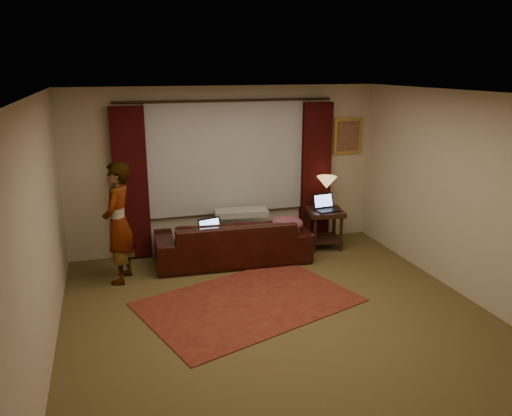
{
  "coord_description": "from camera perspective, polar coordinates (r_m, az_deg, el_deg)",
  "views": [
    {
      "loc": [
        -1.82,
        -5.12,
        2.88
      ],
      "look_at": [
        0.1,
        1.2,
        1.0
      ],
      "focal_mm": 35.0,
      "sensor_mm": 36.0,
      "label": 1
    }
  ],
  "objects": [
    {
      "name": "picture_frame",
      "position": [
        8.62,
        10.43,
        8.09
      ],
      "size": [
        0.5,
        0.04,
        0.6
      ],
      "primitive_type": "cube",
      "color": "gold",
      "rests_on": "wall_back"
    },
    {
      "name": "wall_left",
      "position": [
        5.4,
        -23.34,
        -2.47
      ],
      "size": [
        0.02,
        5.0,
        2.6
      ],
      "primitive_type": "cube",
      "color": "#BBAB91",
      "rests_on": "ground"
    },
    {
      "name": "drape_right",
      "position": [
        8.39,
        6.82,
        4.08
      ],
      "size": [
        0.5,
        0.14,
        2.3
      ],
      "primitive_type": "cube",
      "color": "black",
      "rests_on": "floor"
    },
    {
      "name": "wall_back",
      "position": [
        7.99,
        -3.41,
        4.46
      ],
      "size": [
        5.0,
        0.02,
        2.6
      ],
      "primitive_type": "cube",
      "color": "#BBAB91",
      "rests_on": "ground"
    },
    {
      "name": "person",
      "position": [
        7.0,
        -15.46,
        -1.68
      ],
      "size": [
        0.62,
        0.62,
        1.68
      ],
      "primitive_type": "imported",
      "rotation": [
        0.0,
        0.0,
        -1.89
      ],
      "color": "#969590",
      "rests_on": "floor"
    },
    {
      "name": "laptop_sofa",
      "position": [
        7.28,
        -4.82,
        -2.46
      ],
      "size": [
        0.46,
        0.48,
        0.26
      ],
      "primitive_type": null,
      "rotation": [
        0.0,
        0.0,
        0.29
      ],
      "color": "black",
      "rests_on": "sofa"
    },
    {
      "name": "tiffany_lamp",
      "position": [
        8.24,
        8.04,
        1.82
      ],
      "size": [
        0.38,
        0.38,
        0.52
      ],
      "primitive_type": null,
      "rotation": [
        0.0,
        0.0,
        -0.2
      ],
      "color": "olive",
      "rests_on": "end_table"
    },
    {
      "name": "floor",
      "position": [
        6.15,
        2.41,
        -12.09
      ],
      "size": [
        5.0,
        5.0,
        0.01
      ],
      "primitive_type": "cube",
      "color": "brown",
      "rests_on": "ground"
    },
    {
      "name": "area_rug",
      "position": [
        6.42,
        -0.85,
        -10.69
      ],
      "size": [
        2.98,
        2.44,
        0.01
      ],
      "primitive_type": "cube",
      "rotation": [
        0.0,
        0.0,
        0.32
      ],
      "color": "maroon",
      "rests_on": "floor"
    },
    {
      "name": "throw_blanket",
      "position": [
        7.71,
        -1.73,
        1.27
      ],
      "size": [
        0.86,
        0.43,
        0.1
      ],
      "primitive_type": "cube",
      "rotation": [
        0.0,
        0.0,
        -0.13
      ],
      "color": "#969590",
      "rests_on": "sofa"
    },
    {
      "name": "sofa",
      "position": [
        7.56,
        -2.71,
        -2.75
      ],
      "size": [
        2.36,
        1.13,
        0.93
      ],
      "primitive_type": "imported",
      "rotation": [
        0.0,
        0.0,
        3.09
      ],
      "color": "black",
      "rests_on": "floor"
    },
    {
      "name": "drape_left",
      "position": [
        7.71,
        -14.11,
        2.66
      ],
      "size": [
        0.5,
        0.14,
        2.3
      ],
      "primitive_type": "cube",
      "color": "black",
      "rests_on": "floor"
    },
    {
      "name": "laptop_table",
      "position": [
        8.07,
        8.15,
        0.57
      ],
      "size": [
        0.4,
        0.43,
        0.26
      ],
      "primitive_type": null,
      "rotation": [
        0.0,
        0.0,
        0.11
      ],
      "color": "black",
      "rests_on": "end_table"
    },
    {
      "name": "wall_front",
      "position": [
        3.56,
        16.28,
        -11.14
      ],
      "size": [
        5.0,
        0.02,
        2.6
      ],
      "primitive_type": "cube",
      "color": "#BBAB91",
      "rests_on": "ground"
    },
    {
      "name": "curtain_rod",
      "position": [
        7.75,
        -3.34,
        12.16
      ],
      "size": [
        0.04,
        0.04,
        3.4
      ],
      "primitive_type": "cylinder",
      "color": "black",
      "rests_on": "wall_back"
    },
    {
      "name": "wall_right",
      "position": [
        6.88,
        22.6,
        1.37
      ],
      "size": [
        0.02,
        5.0,
        2.6
      ],
      "primitive_type": "cube",
      "color": "#BBAB91",
      "rests_on": "ground"
    },
    {
      "name": "sheer_curtain",
      "position": [
        7.9,
        -3.33,
        5.8
      ],
      "size": [
        2.5,
        0.05,
        1.8
      ],
      "primitive_type": "cube",
      "color": "#A8A7AF",
      "rests_on": "wall_back"
    },
    {
      "name": "end_table",
      "position": [
        8.25,
        7.86,
        -2.35
      ],
      "size": [
        0.65,
        0.65,
        0.64
      ],
      "primitive_type": "cube",
      "rotation": [
        0.0,
        0.0,
        -0.18
      ],
      "color": "black",
      "rests_on": "floor"
    },
    {
      "name": "ceiling",
      "position": [
        5.44,
        2.73,
        12.92
      ],
      "size": [
        5.0,
        5.0,
        0.02
      ],
      "primitive_type": "cube",
      "color": "silver",
      "rests_on": "ground"
    },
    {
      "name": "clothing_pile",
      "position": [
        7.54,
        3.41,
        -1.91
      ],
      "size": [
        0.59,
        0.49,
        0.23
      ],
      "primitive_type": "ellipsoid",
      "rotation": [
        0.0,
        0.0,
        0.14
      ],
      "color": "brown",
      "rests_on": "sofa"
    }
  ]
}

